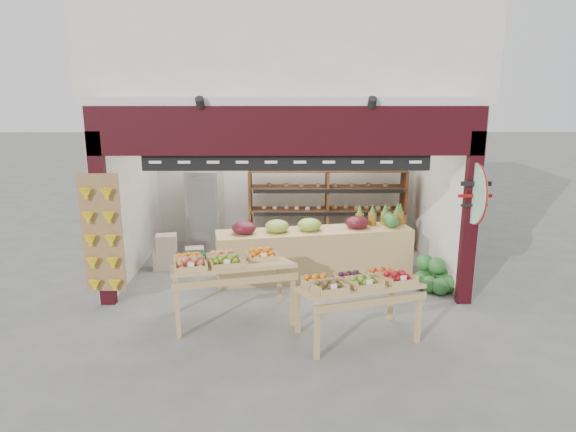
% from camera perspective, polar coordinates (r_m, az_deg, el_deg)
% --- Properties ---
extents(ground, '(60.00, 60.00, 0.00)m').
position_cam_1_polar(ground, '(9.06, -0.21, -6.93)').
color(ground, slate).
rests_on(ground, ground).
extents(shop_structure, '(6.36, 5.12, 5.40)m').
position_cam_1_polar(shop_structure, '(10.09, -0.25, 17.92)').
color(shop_structure, white).
rests_on(shop_structure, ground).
extents(banana_board, '(0.60, 0.15, 1.80)m').
position_cam_1_polar(banana_board, '(8.06, -20.02, -2.15)').
color(banana_board, '#987045').
rests_on(banana_board, ground).
extents(gift_sign, '(0.04, 0.93, 0.92)m').
position_cam_1_polar(gift_sign, '(7.96, 20.04, 2.36)').
color(gift_sign, '#C1F3D7').
rests_on(gift_sign, ground).
extents(back_shelving, '(3.15, 0.52, 1.93)m').
position_cam_1_polar(back_shelving, '(10.37, 4.36, 2.60)').
color(back_shelving, brown).
rests_on(back_shelving, ground).
extents(refrigerator, '(0.69, 0.69, 1.66)m').
position_cam_1_polar(refrigerator, '(10.45, -9.16, 0.54)').
color(refrigerator, silver).
rests_on(refrigerator, ground).
extents(cardboard_stack, '(1.01, 0.76, 0.65)m').
position_cam_1_polar(cardboard_stack, '(9.73, -12.07, -4.25)').
color(cardboard_stack, beige).
rests_on(cardboard_stack, ground).
extents(mid_counter, '(3.47, 1.24, 1.07)m').
position_cam_1_polar(mid_counter, '(9.01, 2.93, -3.92)').
color(mid_counter, tan).
rests_on(mid_counter, ground).
extents(display_table_left, '(1.87, 1.31, 1.07)m').
position_cam_1_polar(display_table_left, '(7.32, -7.20, -5.29)').
color(display_table_left, tan).
rests_on(display_table_left, ground).
extents(display_table_right, '(1.70, 1.25, 0.98)m').
position_cam_1_polar(display_table_right, '(6.80, 7.79, -7.48)').
color(display_table_right, tan).
rests_on(display_table_right, ground).
extents(watermelon_pile, '(0.70, 0.72, 0.55)m').
position_cam_1_polar(watermelon_pile, '(8.86, 15.83, -6.55)').
color(watermelon_pile, '#194C1E').
rests_on(watermelon_pile, ground).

